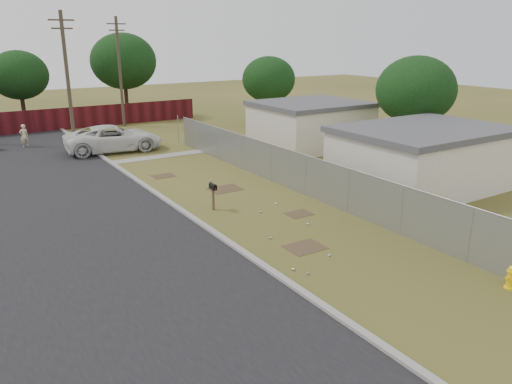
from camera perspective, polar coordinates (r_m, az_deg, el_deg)
ground at (r=22.79m, az=-0.52°, el=-1.64°), size 120.00×120.00×0.00m
street at (r=27.75m, az=-21.64°, el=0.63°), size 15.10×60.00×0.12m
chainlink_fence at (r=25.05m, az=4.29°, el=1.98°), size 0.10×27.06×2.02m
privacy_fence at (r=44.11m, az=-25.29°, el=7.22°), size 30.00×0.12×1.80m
utility_poles at (r=39.80m, az=-21.73°, el=12.25°), size 12.60×8.24×9.00m
houses at (r=30.63m, az=11.92°, el=5.96°), size 9.30×17.24×3.10m
horizon_trees at (r=43.68m, az=-16.59°, el=13.01°), size 33.32×31.94×7.78m
fire_hydrant at (r=17.33m, az=27.11°, el=-8.70°), size 0.40×0.40×0.79m
mailbox at (r=22.11m, az=-4.94°, el=0.36°), size 0.21×0.54×1.24m
pickup_truck at (r=34.98m, az=-15.97°, el=5.92°), size 6.61×3.58×1.76m
pedestrian at (r=38.50m, az=-24.98°, el=5.85°), size 0.65×0.49×1.60m
scattered_litter at (r=20.29m, az=2.43°, el=-3.99°), size 3.48×11.68×0.07m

